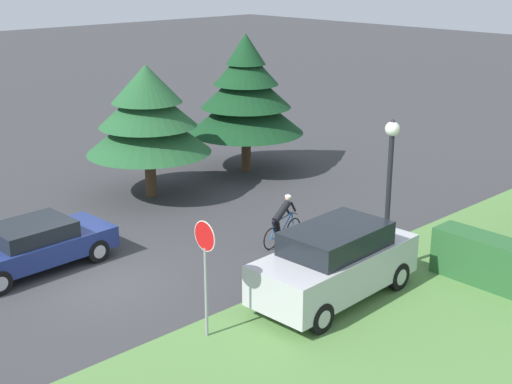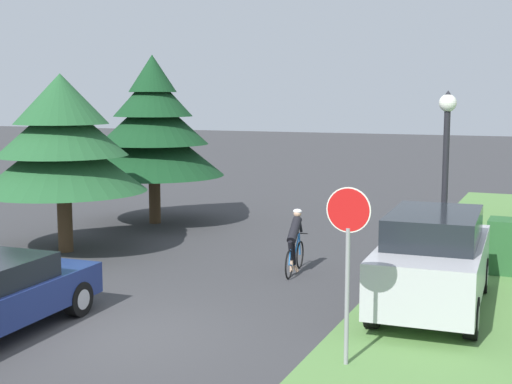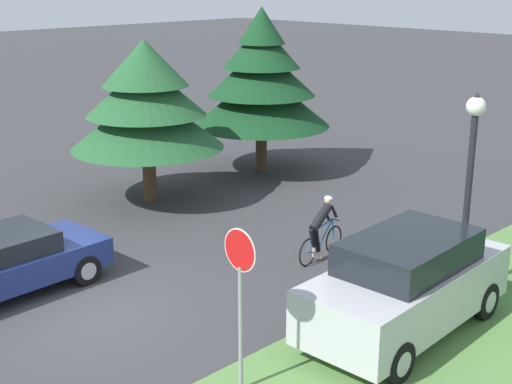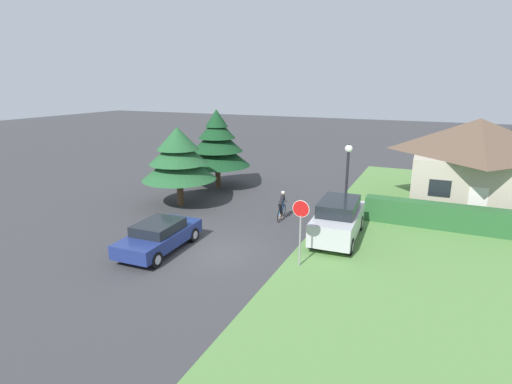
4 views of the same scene
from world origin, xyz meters
name	(u,v)px [view 3 (image 3 of 4)]	position (x,y,z in m)	size (l,w,h in m)	color
ground_plane	(93,314)	(0.00, 0.00, 0.00)	(140.00, 140.00, 0.00)	#38383A
sedan_left_lane	(2,263)	(-2.12, -0.84, 0.70)	(2.05, 4.41, 1.35)	navy
cyclist	(321,229)	(1.29, 5.45, 0.73)	(0.44, 1.77, 1.52)	black
parked_suv_right	(406,284)	(4.77, 3.82, 0.98)	(2.12, 4.73, 1.93)	#B7B7BC
stop_sign	(240,279)	(4.05, 0.26, 1.97)	(0.70, 0.07, 2.80)	gray
street_lamp	(471,159)	(4.62, 6.10, 2.94)	(0.39, 0.39, 4.29)	black
conifer_tall_near	(146,102)	(-5.22, 5.25, 2.97)	(4.44, 4.44, 4.77)	#4C3823
conifer_tall_far	(261,81)	(-5.29, 10.00, 3.10)	(4.60, 4.60, 5.50)	#4C3823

